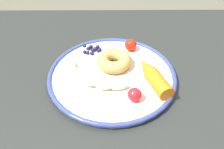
# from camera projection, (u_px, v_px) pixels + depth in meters

# --- Properties ---
(dining_table) EXTENTS (1.16, 0.81, 0.74)m
(dining_table) POSITION_uv_depth(u_px,v_px,m) (118.00, 104.00, 0.69)
(dining_table) COLOR #242826
(dining_table) RESTS_ON ground_plane
(plate) EXTENTS (0.34, 0.34, 0.02)m
(plate) POSITION_uv_depth(u_px,v_px,m) (112.00, 75.00, 0.64)
(plate) COLOR silver
(plate) RESTS_ON dining_table
(banana) EXTENTS (0.17, 0.12, 0.03)m
(banana) POSITION_uv_depth(u_px,v_px,m) (91.00, 78.00, 0.60)
(banana) COLOR beige
(banana) RESTS_ON plate
(carrot_orange) EXTENTS (0.08, 0.14, 0.04)m
(carrot_orange) POSITION_uv_depth(u_px,v_px,m) (153.00, 76.00, 0.60)
(carrot_orange) COLOR orange
(carrot_orange) RESTS_ON plate
(donut) EXTENTS (0.12, 0.12, 0.03)m
(donut) POSITION_uv_depth(u_px,v_px,m) (114.00, 61.00, 0.65)
(donut) COLOR tan
(donut) RESTS_ON plate
(blueberry_pile) EXTENTS (0.06, 0.05, 0.02)m
(blueberry_pile) POSITION_uv_depth(u_px,v_px,m) (92.00, 49.00, 0.71)
(blueberry_pile) COLOR #191638
(blueberry_pile) RESTS_ON plate
(tomato_near) EXTENTS (0.03, 0.03, 0.03)m
(tomato_near) POSITION_uv_depth(u_px,v_px,m) (134.00, 95.00, 0.56)
(tomato_near) COLOR red
(tomato_near) RESTS_ON plate
(tomato_mid) EXTENTS (0.04, 0.04, 0.04)m
(tomato_mid) POSITION_uv_depth(u_px,v_px,m) (131.00, 45.00, 0.70)
(tomato_mid) COLOR red
(tomato_mid) RESTS_ON plate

